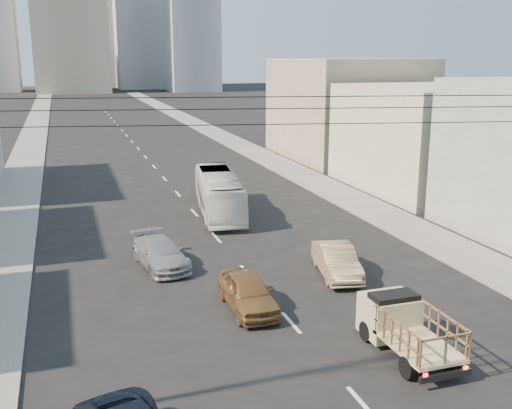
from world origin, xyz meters
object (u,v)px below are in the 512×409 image
flatbed_pickup (405,324)px  sedan_grey (160,253)px  city_bus (219,193)px  sedan_brown (248,293)px  sedan_tan (337,261)px

flatbed_pickup → sedan_grey: flatbed_pickup is taller
sedan_grey → flatbed_pickup: bearing=-67.8°
flatbed_pickup → city_bus: size_ratio=0.44×
flatbed_pickup → sedan_grey: (-6.83, 11.66, -0.39)m
city_bus → sedan_brown: (-2.77, -15.47, -0.66)m
city_bus → sedan_grey: 10.61m
city_bus → sedan_tan: size_ratio=2.23×
flatbed_pickup → sedan_tan: size_ratio=0.97×
city_bus → sedan_grey: bearing=-112.7°
flatbed_pickup → sedan_brown: bearing=128.4°
flatbed_pickup → sedan_brown: (-4.20, 5.29, -0.35)m
flatbed_pickup → sedan_brown: size_ratio=1.01×
sedan_brown → sedan_grey: (-2.63, 6.36, -0.04)m
sedan_tan → sedan_grey: (-7.87, 3.89, -0.04)m
sedan_brown → sedan_tan: sedan_tan is taller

